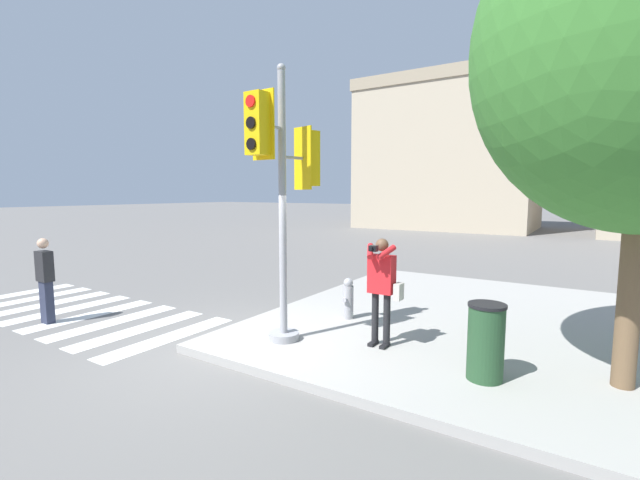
{
  "coord_description": "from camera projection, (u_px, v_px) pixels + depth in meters",
  "views": [
    {
      "loc": [
        4.99,
        -4.8,
        2.55
      ],
      "look_at": [
        1.21,
        1.08,
        1.77
      ],
      "focal_mm": 24.0,
      "sensor_mm": 36.0,
      "label": 1
    }
  ],
  "objects": [
    {
      "name": "building_left",
      "position": [
        449.0,
        155.0,
        30.86
      ],
      "size": [
        11.87,
        8.31,
        10.45
      ],
      "color": "tan",
      "rests_on": "ground_plane"
    },
    {
      "name": "traffic_signal_pole",
      "position": [
        284.0,
        182.0,
        6.75
      ],
      "size": [
        0.57,
        1.41,
        4.39
      ],
      "color": "#939399",
      "rests_on": "sidewalk_corner"
    },
    {
      "name": "crosswalk_stripes",
      "position": [
        79.0,
        312.0,
        9.13
      ],
      "size": [
        6.36,
        2.68,
        0.01
      ],
      "color": "silver",
      "rests_on": "ground_plane"
    },
    {
      "name": "fire_hydrant",
      "position": [
        348.0,
        298.0,
        8.2
      ],
      "size": [
        0.2,
        0.26,
        0.79
      ],
      "color": "#99999E",
      "rests_on": "sidewalk_corner"
    },
    {
      "name": "trash_bin",
      "position": [
        486.0,
        342.0,
        5.5
      ],
      "size": [
        0.48,
        0.48,
        1.0
      ],
      "color": "#234728",
      "rests_on": "sidewalk_corner"
    },
    {
      "name": "ground_plane",
      "position": [
        222.0,
        349.0,
        6.98
      ],
      "size": [
        160.0,
        160.0,
        0.0
      ],
      "primitive_type": "plane",
      "color": "slate"
    },
    {
      "name": "person_photographer",
      "position": [
        382.0,
        282.0,
        6.67
      ],
      "size": [
        0.58,
        0.54,
        1.71
      ],
      "color": "black",
      "rests_on": "sidewalk_corner"
    },
    {
      "name": "sidewalk_corner",
      "position": [
        492.0,
        325.0,
        8.02
      ],
      "size": [
        8.0,
        8.0,
        0.13
      ],
      "color": "#9E9B96",
      "rests_on": "ground_plane"
    },
    {
      "name": "pedestrian_distant",
      "position": [
        45.0,
        278.0,
        8.29
      ],
      "size": [
        0.34,
        0.2,
        1.67
      ],
      "color": "#282D42",
      "rests_on": "ground_plane"
    }
  ]
}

